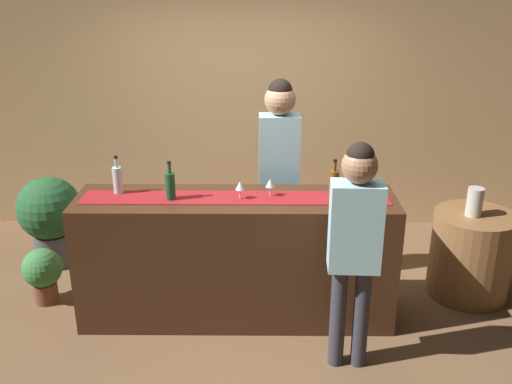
{
  "coord_description": "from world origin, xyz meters",
  "views": [
    {
      "loc": [
        0.19,
        -4.05,
        2.65
      ],
      "look_at": [
        0.15,
        0.0,
        1.07
      ],
      "focal_mm": 40.58,
      "sensor_mm": 36.0,
      "label": 1
    }
  ],
  "objects_px": {
    "wine_glass_far_end": "(270,183)",
    "customer_sipping": "(355,235)",
    "wine_bottle_green": "(170,186)",
    "potted_plant_small": "(43,272)",
    "vase_on_side_table": "(475,202)",
    "potted_plant_tall": "(50,215)",
    "wine_bottle_amber": "(334,183)",
    "bartender": "(279,159)",
    "wine_glass_near_customer": "(240,186)",
    "round_side_table": "(471,254)",
    "wine_bottle_clear": "(118,180)",
    "wine_glass_mid_counter": "(368,188)"
  },
  "relations": [
    {
      "from": "wine_glass_near_customer",
      "to": "round_side_table",
      "type": "xyz_separation_m",
      "value": [
        1.95,
        0.38,
        -0.76
      ]
    },
    {
      "from": "wine_glass_near_customer",
      "to": "customer_sipping",
      "type": "bearing_deg",
      "value": -37.6
    },
    {
      "from": "wine_bottle_green",
      "to": "potted_plant_small",
      "type": "bearing_deg",
      "value": 169.01
    },
    {
      "from": "wine_bottle_green",
      "to": "round_side_table",
      "type": "distance_m",
      "value": 2.61
    },
    {
      "from": "wine_glass_far_end",
      "to": "wine_bottle_green",
      "type": "bearing_deg",
      "value": -174.63
    },
    {
      "from": "wine_bottle_amber",
      "to": "potted_plant_tall",
      "type": "relative_size",
      "value": 0.35
    },
    {
      "from": "wine_bottle_green",
      "to": "bartender",
      "type": "xyz_separation_m",
      "value": [
        0.83,
        0.61,
        0.01
      ]
    },
    {
      "from": "wine_bottle_green",
      "to": "wine_glass_near_customer",
      "type": "relative_size",
      "value": 2.1
    },
    {
      "from": "wine_glass_far_end",
      "to": "round_side_table",
      "type": "xyz_separation_m",
      "value": [
        1.72,
        0.32,
        -0.76
      ]
    },
    {
      "from": "potted_plant_tall",
      "to": "vase_on_side_table",
      "type": "bearing_deg",
      "value": -8.16
    },
    {
      "from": "wine_glass_far_end",
      "to": "potted_plant_tall",
      "type": "relative_size",
      "value": 0.17
    },
    {
      "from": "wine_bottle_green",
      "to": "vase_on_side_table",
      "type": "height_order",
      "value": "wine_bottle_green"
    },
    {
      "from": "bartender",
      "to": "potted_plant_tall",
      "type": "distance_m",
      "value": 2.23
    },
    {
      "from": "wine_bottle_clear",
      "to": "potted_plant_tall",
      "type": "height_order",
      "value": "wine_bottle_clear"
    },
    {
      "from": "potted_plant_tall",
      "to": "wine_bottle_amber",
      "type": "bearing_deg",
      "value": -18.65
    },
    {
      "from": "wine_glass_near_customer",
      "to": "potted_plant_tall",
      "type": "relative_size",
      "value": 0.17
    },
    {
      "from": "wine_glass_far_end",
      "to": "customer_sipping",
      "type": "distance_m",
      "value": 0.86
    },
    {
      "from": "wine_bottle_green",
      "to": "wine_glass_near_customer",
      "type": "bearing_deg",
      "value": 1.16
    },
    {
      "from": "customer_sipping",
      "to": "round_side_table",
      "type": "height_order",
      "value": "customer_sipping"
    },
    {
      "from": "vase_on_side_table",
      "to": "potted_plant_tall",
      "type": "bearing_deg",
      "value": 171.84
    },
    {
      "from": "wine_glass_near_customer",
      "to": "bartender",
      "type": "relative_size",
      "value": 0.08
    },
    {
      "from": "potted_plant_tall",
      "to": "wine_glass_far_end",
      "type": "bearing_deg",
      "value": -22.31
    },
    {
      "from": "wine_bottle_green",
      "to": "potted_plant_small",
      "type": "relative_size",
      "value": 0.63
    },
    {
      "from": "wine_glass_mid_counter",
      "to": "wine_glass_far_end",
      "type": "bearing_deg",
      "value": 172.35
    },
    {
      "from": "wine_glass_mid_counter",
      "to": "wine_glass_far_end",
      "type": "distance_m",
      "value": 0.73
    },
    {
      "from": "wine_glass_far_end",
      "to": "potted_plant_tall",
      "type": "bearing_deg",
      "value": 157.69
    },
    {
      "from": "customer_sipping",
      "to": "potted_plant_small",
      "type": "distance_m",
      "value": 2.67
    },
    {
      "from": "potted_plant_tall",
      "to": "bartender",
      "type": "bearing_deg",
      "value": -7.77
    },
    {
      "from": "wine_bottle_clear",
      "to": "potted_plant_tall",
      "type": "bearing_deg",
      "value": 138.16
    },
    {
      "from": "wine_bottle_clear",
      "to": "round_side_table",
      "type": "xyz_separation_m",
      "value": [
        2.88,
        0.26,
        -0.77
      ]
    },
    {
      "from": "round_side_table",
      "to": "potted_plant_small",
      "type": "distance_m",
      "value": 3.61
    },
    {
      "from": "round_side_table",
      "to": "potted_plant_small",
      "type": "xyz_separation_m",
      "value": [
        -3.61,
        -0.17,
        -0.09
      ]
    },
    {
      "from": "wine_bottle_green",
      "to": "round_side_table",
      "type": "relative_size",
      "value": 0.41
    },
    {
      "from": "vase_on_side_table",
      "to": "customer_sipping",
      "type": "bearing_deg",
      "value": -139.83
    },
    {
      "from": "customer_sipping",
      "to": "wine_bottle_green",
      "type": "bearing_deg",
      "value": 158.14
    },
    {
      "from": "wine_glass_far_end",
      "to": "customer_sipping",
      "type": "xyz_separation_m",
      "value": [
        0.55,
        -0.65,
        -0.12
      ]
    },
    {
      "from": "wine_glass_mid_counter",
      "to": "vase_on_side_table",
      "type": "height_order",
      "value": "wine_glass_mid_counter"
    },
    {
      "from": "wine_glass_mid_counter",
      "to": "bartender",
      "type": "xyz_separation_m",
      "value": [
        -0.64,
        0.64,
        0.02
      ]
    },
    {
      "from": "potted_plant_small",
      "to": "round_side_table",
      "type": "bearing_deg",
      "value": 2.69
    },
    {
      "from": "customer_sipping",
      "to": "vase_on_side_table",
      "type": "relative_size",
      "value": 6.85
    },
    {
      "from": "potted_plant_small",
      "to": "vase_on_side_table",
      "type": "bearing_deg",
      "value": 2.4
    },
    {
      "from": "wine_glass_far_end",
      "to": "round_side_table",
      "type": "bearing_deg",
      "value": 10.59
    },
    {
      "from": "potted_plant_small",
      "to": "wine_bottle_clear",
      "type": "bearing_deg",
      "value": -7.49
    },
    {
      "from": "wine_glass_mid_counter",
      "to": "customer_sipping",
      "type": "distance_m",
      "value": 0.6
    },
    {
      "from": "bartender",
      "to": "vase_on_side_table",
      "type": "relative_size",
      "value": 7.58
    },
    {
      "from": "wine_glass_mid_counter",
      "to": "potted_plant_small",
      "type": "height_order",
      "value": "wine_glass_mid_counter"
    },
    {
      "from": "wine_glass_near_customer",
      "to": "wine_glass_far_end",
      "type": "bearing_deg",
      "value": 14.77
    },
    {
      "from": "wine_bottle_amber",
      "to": "bartender",
      "type": "relative_size",
      "value": 0.17
    },
    {
      "from": "wine_bottle_green",
      "to": "vase_on_side_table",
      "type": "bearing_deg",
      "value": 8.72
    },
    {
      "from": "wine_glass_far_end",
      "to": "bartender",
      "type": "xyz_separation_m",
      "value": [
        0.08,
        0.54,
        0.02
      ]
    }
  ]
}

